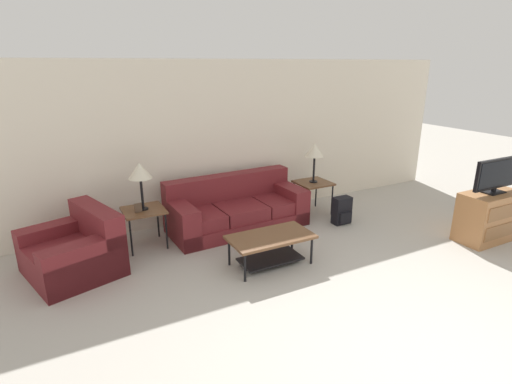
% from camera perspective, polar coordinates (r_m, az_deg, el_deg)
% --- Properties ---
extents(wall_back, '(9.06, 0.06, 2.60)m').
position_cam_1_polar(wall_back, '(6.75, -3.52, 7.36)').
color(wall_back, silver).
rests_on(wall_back, ground_plane).
extents(couch, '(2.21, 1.02, 0.82)m').
position_cam_1_polar(couch, '(6.40, -2.81, -2.57)').
color(couch, maroon).
rests_on(couch, ground_plane).
extents(armchair, '(1.26, 1.33, 0.80)m').
position_cam_1_polar(armchair, '(5.55, -24.41, -7.73)').
color(armchair, maroon).
rests_on(armchair, ground_plane).
extents(coffee_table, '(1.09, 0.59, 0.41)m').
position_cam_1_polar(coffee_table, '(5.23, 2.10, -7.32)').
color(coffee_table, brown).
rests_on(coffee_table, ground_plane).
extents(side_table_left, '(0.57, 0.55, 0.57)m').
position_cam_1_polar(side_table_left, '(5.88, -15.74, -2.88)').
color(side_table_left, brown).
rests_on(side_table_left, ground_plane).
extents(side_table_right, '(0.57, 0.55, 0.57)m').
position_cam_1_polar(side_table_right, '(7.02, 8.17, 1.01)').
color(side_table_right, brown).
rests_on(side_table_right, ground_plane).
extents(table_lamp_left, '(0.33, 0.33, 0.68)m').
position_cam_1_polar(table_lamp_left, '(5.70, -16.25, 2.81)').
color(table_lamp_left, black).
rests_on(table_lamp_left, side_table_left).
extents(table_lamp_right, '(0.33, 0.33, 0.68)m').
position_cam_1_polar(table_lamp_right, '(6.87, 8.39, 5.84)').
color(table_lamp_right, black).
rests_on(table_lamp_right, side_table_right).
extents(tv_console, '(0.95, 0.50, 0.74)m').
position_cam_1_polar(tv_console, '(6.86, 30.31, -3.02)').
color(tv_console, '#A87042').
rests_on(tv_console, ground_plane).
extents(television, '(0.91, 0.20, 0.51)m').
position_cam_1_polar(television, '(6.69, 31.17, 2.14)').
color(television, black).
rests_on(television, tv_console).
extents(backpack, '(0.30, 0.25, 0.45)m').
position_cam_1_polar(backpack, '(6.71, 12.17, -2.65)').
color(backpack, black).
rests_on(backpack, ground_plane).
extents(picture_frame, '(0.10, 0.04, 0.13)m').
position_cam_1_polar(picture_frame, '(5.75, -16.49, -2.18)').
color(picture_frame, '#4C3828').
rests_on(picture_frame, side_table_left).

